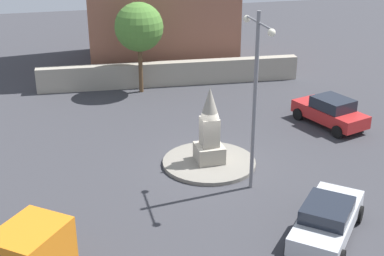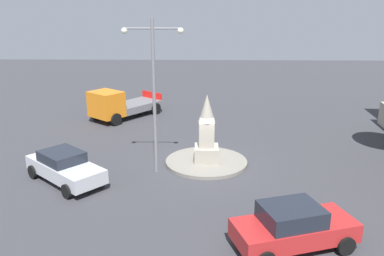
# 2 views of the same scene
# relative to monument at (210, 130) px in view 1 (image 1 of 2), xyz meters

# --- Properties ---
(ground_plane) EXTENTS (80.00, 80.00, 0.00)m
(ground_plane) POSITION_rel_monument_xyz_m (0.00, 0.00, -1.65)
(ground_plane) COLOR #38383D
(traffic_island) EXTENTS (4.19, 4.19, 0.17)m
(traffic_island) POSITION_rel_monument_xyz_m (0.00, 0.00, -1.57)
(traffic_island) COLOR gray
(traffic_island) RESTS_ON ground
(monument) EXTENTS (1.21, 1.21, 3.47)m
(monument) POSITION_rel_monument_xyz_m (0.00, 0.00, 0.00)
(monument) COLOR #9E9687
(monument) RESTS_ON traffic_island
(streetlamp) EXTENTS (2.78, 0.28, 7.27)m
(streetlamp) POSITION_rel_monument_xyz_m (-2.47, -1.08, 2.74)
(streetlamp) COLOR slate
(streetlamp) RESTS_ON ground
(car_red_far_side) EXTENTS (4.41, 2.89, 1.55)m
(car_red_far_side) POSITION_rel_monument_xyz_m (2.82, -7.43, -0.86)
(car_red_far_side) COLOR #B22323
(car_red_far_side) RESTS_ON ground
(car_silver_passing) EXTENTS (4.34, 4.11, 1.44)m
(car_silver_passing) POSITION_rel_monument_xyz_m (-6.53, -2.37, -0.91)
(car_silver_passing) COLOR #B7BABF
(car_silver_passing) RESTS_ON ground
(truck_orange_approaching) EXTENTS (4.94, 5.44, 2.16)m
(truck_orange_approaching) POSITION_rel_monument_xyz_m (-6.13, 8.28, -0.64)
(truck_orange_approaching) COLOR orange
(truck_orange_approaching) RESTS_ON ground
(stone_boundary_wall) EXTENTS (1.84, 16.82, 1.53)m
(stone_boundary_wall) POSITION_rel_monument_xyz_m (11.62, -0.79, -0.88)
(stone_boundary_wall) COLOR #9E9687
(stone_boundary_wall) RESTS_ON ground
(tree_near_wall) EXTENTS (2.93, 2.93, 5.54)m
(tree_near_wall) POSITION_rel_monument_xyz_m (10.76, 1.29, 2.40)
(tree_near_wall) COLOR brown
(tree_near_wall) RESTS_ON ground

